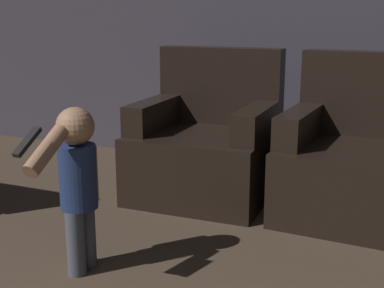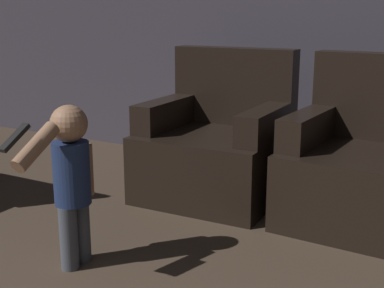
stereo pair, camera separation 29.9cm
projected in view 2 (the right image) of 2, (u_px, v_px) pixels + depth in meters
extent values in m
cube|color=#3D3842|center=(293.00, 6.00, 4.11)|extent=(8.40, 0.05, 2.60)
cube|color=black|center=(213.00, 165.00, 3.69)|extent=(0.92, 0.87, 0.46)
cube|color=black|center=(235.00, 86.00, 3.86)|extent=(0.90, 0.18, 0.55)
cube|color=black|center=(167.00, 113.00, 3.78)|extent=(0.17, 0.69, 0.20)
cube|color=black|center=(266.00, 123.00, 3.44)|extent=(0.17, 0.69, 0.20)
cube|color=black|center=(365.00, 188.00, 3.21)|extent=(0.95, 0.90, 0.46)
cube|color=black|center=(309.00, 128.00, 3.32)|extent=(0.20, 0.70, 0.20)
cylinder|color=#474C56|center=(69.00, 238.00, 2.66)|extent=(0.09, 0.09, 0.33)
cylinder|color=#474C56|center=(81.00, 230.00, 2.75)|extent=(0.09, 0.09, 0.33)
cylinder|color=navy|center=(72.00, 173.00, 2.63)|extent=(0.18, 0.18, 0.32)
sphere|color=#A37556|center=(69.00, 124.00, 2.57)|extent=(0.18, 0.18, 0.18)
cylinder|color=#A37556|center=(86.00, 170.00, 2.73)|extent=(0.07, 0.07, 0.27)
cylinder|color=#A37556|center=(36.00, 147.00, 2.39)|extent=(0.07, 0.27, 0.20)
cube|color=black|center=(15.00, 138.00, 2.27)|extent=(0.04, 0.16, 0.10)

